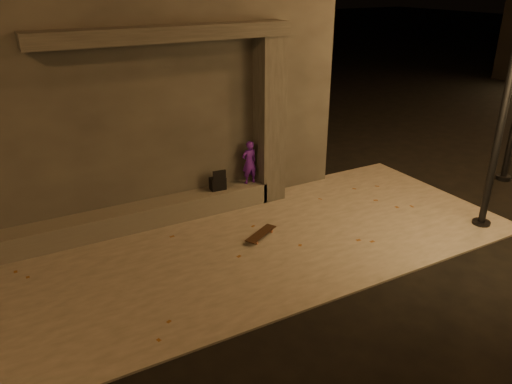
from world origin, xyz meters
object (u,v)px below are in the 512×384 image
skateboard (261,234)px  column (269,121)px  backpack (218,183)px  skateboarder (249,162)px

skateboard → column: bearing=26.5°
column → backpack: 1.75m
column → skateboard: (-1.12, -1.62, -1.72)m
column → skateboarder: bearing=180.0°
column → backpack: (-1.28, 0.00, -1.19)m
column → backpack: column is taller
skateboarder → backpack: bearing=-1.0°
column → skateboard: column is taller
column → skateboarder: size_ratio=3.70×
backpack → column: bearing=3.4°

